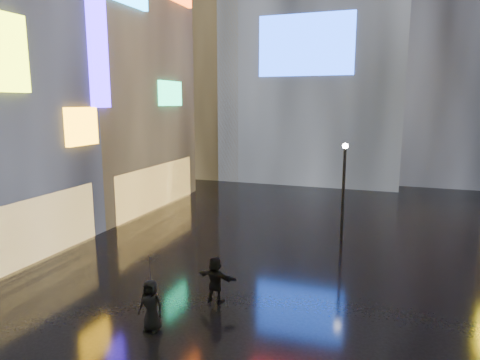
% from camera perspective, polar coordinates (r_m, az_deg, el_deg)
% --- Properties ---
extents(ground, '(140.00, 140.00, 0.00)m').
position_cam_1_polar(ground, '(21.44, 7.24, -9.61)').
color(ground, black).
rests_on(ground, ground).
extents(building_left_far, '(10.28, 12.00, 22.00)m').
position_cam_1_polar(building_left_far, '(32.89, -19.24, 16.21)').
color(building_left_far, black).
rests_on(building_left_far, ground).
extents(tower_flank_left, '(10.00, 10.00, 26.00)m').
position_cam_1_polar(tower_flank_left, '(45.88, -4.21, 17.42)').
color(tower_flank_left, black).
rests_on(tower_flank_left, ground).
extents(lamp_far, '(0.30, 0.30, 5.20)m').
position_cam_1_polar(lamp_far, '(23.16, 13.64, -0.77)').
color(lamp_far, black).
rests_on(lamp_far, ground).
extents(pedestrian_4, '(0.84, 0.56, 1.71)m').
position_cam_1_polar(pedestrian_4, '(14.57, -11.79, -16.03)').
color(pedestrian_4, black).
rests_on(pedestrian_4, ground).
extents(pedestrian_5, '(1.66, 0.75, 1.72)m').
position_cam_1_polar(pedestrian_5, '(16.15, -3.31, -13.09)').
color(pedestrian_5, black).
rests_on(pedestrian_5, ground).
extents(umbrella_2, '(1.08, 1.07, 0.84)m').
position_cam_1_polar(umbrella_2, '(14.05, -11.98, -11.37)').
color(umbrella_2, black).
rests_on(umbrella_2, pedestrian_4).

